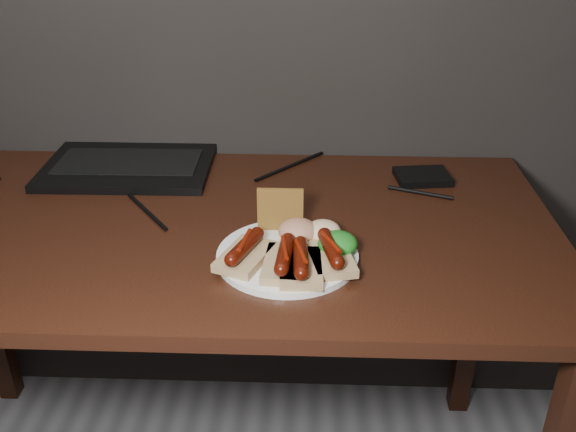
# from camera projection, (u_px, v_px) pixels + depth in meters

# --- Properties ---
(desk) EXTENTS (1.40, 0.70, 0.75)m
(desk) POSITION_uv_depth(u_px,v_px,m) (201.00, 261.00, 1.29)
(desk) COLOR #37180D
(desk) RESTS_ON ground
(laptop) EXTENTS (0.38, 0.36, 0.25)m
(laptop) POSITION_uv_depth(u_px,v_px,m) (133.00, 139.00, 1.51)
(laptop) COLOR black
(laptop) RESTS_ON desk
(hard_drive) EXTENTS (0.13, 0.10, 0.02)m
(hard_drive) POSITION_uv_depth(u_px,v_px,m) (422.00, 177.00, 1.42)
(hard_drive) COLOR black
(hard_drive) RESTS_ON desk
(desk_cables) EXTENTS (1.05, 0.39, 0.01)m
(desk_cables) POSITION_uv_depth(u_px,v_px,m) (197.00, 190.00, 1.37)
(desk_cables) COLOR black
(desk_cables) RESTS_ON desk
(plate) EXTENTS (0.29, 0.29, 0.01)m
(plate) POSITION_uv_depth(u_px,v_px,m) (287.00, 256.00, 1.13)
(plate) COLOR white
(plate) RESTS_ON desk
(bread_sausage_left) EXTENTS (0.11, 0.13, 0.04)m
(bread_sausage_left) POSITION_uv_depth(u_px,v_px,m) (245.00, 252.00, 1.10)
(bread_sausage_left) COLOR tan
(bread_sausage_left) RESTS_ON plate
(bread_sausage_center) EXTENTS (0.08, 0.12, 0.04)m
(bread_sausage_center) POSITION_uv_depth(u_px,v_px,m) (285.00, 260.00, 1.08)
(bread_sausage_center) COLOR tan
(bread_sausage_center) RESTS_ON plate
(bread_sausage_right) EXTENTS (0.09, 0.13, 0.04)m
(bread_sausage_right) POSITION_uv_depth(u_px,v_px,m) (331.00, 254.00, 1.09)
(bread_sausage_right) COLOR tan
(bread_sausage_right) RESTS_ON plate
(bread_sausage_extra) EXTENTS (0.07, 0.12, 0.04)m
(bread_sausage_extra) POSITION_uv_depth(u_px,v_px,m) (301.00, 263.00, 1.07)
(bread_sausage_extra) COLOR tan
(bread_sausage_extra) RESTS_ON plate
(crispbread) EXTENTS (0.09, 0.01, 0.08)m
(crispbread) POSITION_uv_depth(u_px,v_px,m) (280.00, 209.00, 1.18)
(crispbread) COLOR olive
(crispbread) RESTS_ON plate
(salad_greens) EXTENTS (0.07, 0.07, 0.04)m
(salad_greens) POSITION_uv_depth(u_px,v_px,m) (338.00, 244.00, 1.12)
(salad_greens) COLOR #0F4F12
(salad_greens) RESTS_ON plate
(salsa_mound) EXTENTS (0.07, 0.07, 0.04)m
(salsa_mound) POSITION_uv_depth(u_px,v_px,m) (298.00, 231.00, 1.16)
(salsa_mound) COLOR maroon
(salsa_mound) RESTS_ON plate
(coleslaw_mound) EXTENTS (0.06, 0.06, 0.04)m
(coleslaw_mound) POSITION_uv_depth(u_px,v_px,m) (323.00, 231.00, 1.16)
(coleslaw_mound) COLOR silver
(coleslaw_mound) RESTS_ON plate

